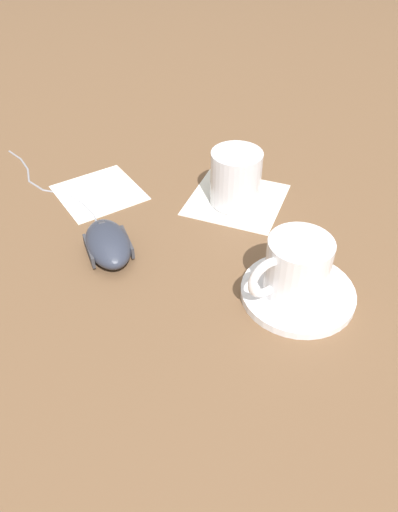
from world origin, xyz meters
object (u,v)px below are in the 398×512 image
saucer (298,293)px  drinking_glass (236,178)px  coffee_cup (296,267)px  computer_mouse (108,244)px

saucer → drinking_glass: (0.06, -0.20, 0.04)m
coffee_cup → computer_mouse: coffee_cup is taller
saucer → drinking_glass: drinking_glass is taller
saucer → computer_mouse: size_ratio=1.23×
coffee_cup → saucer: bearing=178.9°
drinking_glass → coffee_cup: bearing=104.1°
saucer → computer_mouse: bearing=-20.4°
coffee_cup → drinking_glass: 0.21m
computer_mouse → saucer: bearing=159.6°
saucer → drinking_glass: bearing=-73.9°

